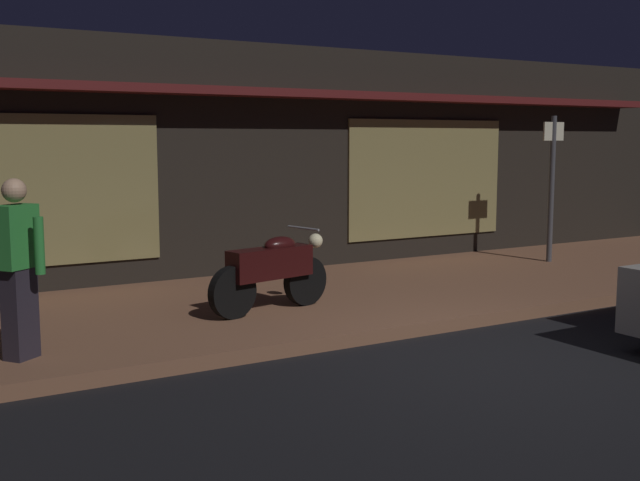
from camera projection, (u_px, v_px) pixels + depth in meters
name	position (u px, v px, depth m)	size (l,w,h in m)	color
ground_plane	(481.00, 358.00, 7.83)	(60.00, 60.00, 0.00)	black
sidewalk_slab	(327.00, 299.00, 10.38)	(18.00, 4.00, 0.15)	brown
storefront_building	(222.00, 161.00, 13.06)	(18.00, 3.30, 3.60)	black
motorcycle	(272.00, 270.00, 9.24)	(1.69, 0.63, 0.97)	black
person_photographer	(18.00, 265.00, 7.18)	(0.44, 0.54, 1.67)	#28232D
sign_post	(552.00, 180.00, 12.92)	(0.44, 0.09, 2.40)	#47474C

